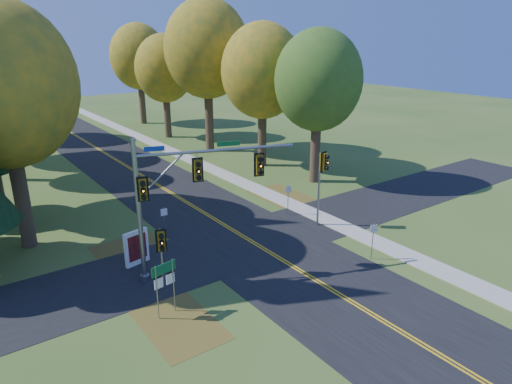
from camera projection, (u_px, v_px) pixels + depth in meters
ground at (270, 253)px, 26.71m from camera, size 160.00×160.00×0.00m
road_main at (270, 253)px, 26.71m from camera, size 8.00×160.00×0.02m
road_cross at (250, 241)px, 28.24m from camera, size 60.00×6.00×0.02m
centerline_left at (268, 253)px, 26.65m from camera, size 0.10×160.00×0.01m
centerline_right at (271, 252)px, 26.76m from camera, size 0.10×160.00×0.01m
sidewalk_east at (344, 227)px, 30.13m from camera, size 1.60×160.00×0.06m
leaf_patch_w_near at (138, 257)px, 26.18m from camera, size 4.00×6.00×0.00m
leaf_patch_e at (293, 201)px, 35.07m from camera, size 3.50×8.00×0.00m
leaf_patch_w_far at (177, 322)px, 20.26m from camera, size 3.00×5.00×0.00m
tree_w_a at (3, 86)px, 24.65m from camera, size 8.00×8.00×14.15m
tree_e_a at (318, 81)px, 37.04m from camera, size 7.20×7.20×12.73m
tree_e_b at (262, 71)px, 41.81m from camera, size 7.60×7.60×13.33m
tree_e_c at (207, 49)px, 46.85m from camera, size 8.80×8.80×15.79m
tree_e_d at (165, 69)px, 54.34m from camera, size 7.00×7.00×12.32m
tree_e_e at (139, 57)px, 62.90m from camera, size 7.80×7.80×13.74m
traffic_mast at (179, 189)px, 22.68m from camera, size 7.89×2.84×7.50m
east_signal_pole at (323, 170)px, 29.20m from camera, size 0.59×0.69×5.11m
ped_signal_pole at (161, 245)px, 22.00m from camera, size 0.51×0.61×3.32m
route_sign_cluster at (165, 278)px, 20.22m from camera, size 1.23×0.24×2.65m
info_kiosk at (136, 248)px, 25.07m from camera, size 1.46×0.50×2.01m
reg_sign_e_north at (288, 194)px, 31.88m from camera, size 0.40×0.20×2.22m
reg_sign_e_south at (373, 235)px, 25.47m from camera, size 0.39×0.20×2.19m
reg_sign_w at (164, 218)px, 27.84m from camera, size 0.42×0.07×2.18m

